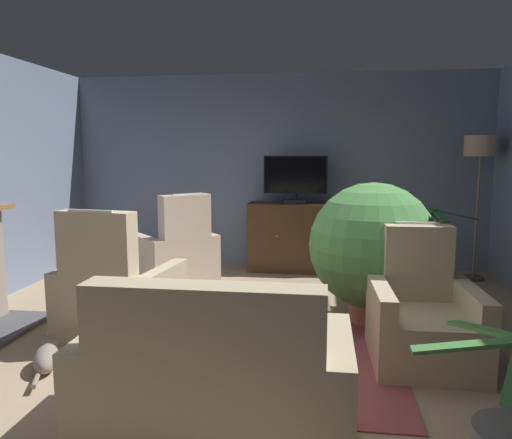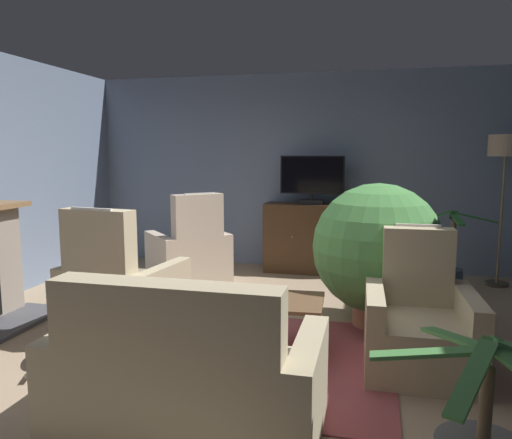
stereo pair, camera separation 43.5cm
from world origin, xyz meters
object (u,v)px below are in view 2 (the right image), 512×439
object	(u,v)px
tv_cabinet	(312,240)
sofa_floral	(186,383)
floor_lamp	(505,157)
armchair_angled_to_table	(190,255)
television	(312,178)
potted_plant_on_hearth_side	(377,249)
cat	(46,348)
coffee_table	(255,304)
armchair_by_fireplace	(121,293)
potted_plant_leafy_by_curtain	(451,273)
tv_remote	(268,299)
armchair_facing_sofa	(419,326)

from	to	relation	value
tv_cabinet	sofa_floral	world-z (taller)	sofa_floral
floor_lamp	armchair_angled_to_table	bearing A→B (deg)	-168.45
sofa_floral	floor_lamp	distance (m)	4.91
armchair_angled_to_table	television	bearing A→B (deg)	31.35
tv_cabinet	television	bearing A→B (deg)	-90.00
armchair_angled_to_table	potted_plant_on_hearth_side	xyz separation A→B (m)	(2.30, -1.05, 0.39)
cat	floor_lamp	size ratio (longest dim) A/B	0.37
tv_cabinet	coffee_table	world-z (taller)	tv_cabinet
armchair_by_fireplace	tv_cabinet	bearing A→B (deg)	61.27
coffee_table	potted_plant_leafy_by_curtain	xyz separation A→B (m)	(1.83, 2.06, -0.13)
coffee_table	floor_lamp	xyz separation A→B (m)	(2.47, 2.68, 1.19)
tv_remote	armchair_by_fireplace	distance (m)	1.48
armchair_facing_sofa	armchair_angled_to_table	world-z (taller)	armchair_angled_to_table
tv_remote	potted_plant_on_hearth_side	distance (m)	1.28
sofa_floral	potted_plant_leafy_by_curtain	bearing A→B (deg)	60.16
television	floor_lamp	distance (m)	2.37
tv_cabinet	television	world-z (taller)	television
armchair_angled_to_table	potted_plant_on_hearth_side	distance (m)	2.56
tv_cabinet	television	distance (m)	0.85
tv_cabinet	floor_lamp	bearing A→B (deg)	-3.76
armchair_angled_to_table	cat	bearing A→B (deg)	-96.42
tv_remote	potted_plant_on_hearth_side	world-z (taller)	potted_plant_on_hearth_side
tv_remote	sofa_floral	distance (m)	1.29
sofa_floral	armchair_facing_sofa	distance (m)	1.90
tv_cabinet	potted_plant_on_hearth_side	size ratio (longest dim) A/B	0.95
cat	potted_plant_on_hearth_side	bearing A→B (deg)	28.81
sofa_floral	armchair_by_fireplace	bearing A→B (deg)	129.71
tv_cabinet	potted_plant_on_hearth_side	xyz separation A→B (m)	(0.86, -1.98, 0.29)
armchair_facing_sofa	potted_plant_leafy_by_curtain	bearing A→B (deg)	75.65
armchair_facing_sofa	armchair_angled_to_table	size ratio (longest dim) A/B	0.88
armchair_by_fireplace	television	bearing A→B (deg)	60.78
tv_cabinet	armchair_by_fireplace	bearing A→B (deg)	-118.73
tv_cabinet	cat	size ratio (longest dim) A/B	1.88
tv_cabinet	potted_plant_leafy_by_curtain	xyz separation A→B (m)	(1.71, -0.78, -0.18)
television	sofa_floral	size ratio (longest dim) A/B	0.56
potted_plant_on_hearth_side	cat	size ratio (longest dim) A/B	1.99
armchair_by_fireplace	floor_lamp	world-z (taller)	floor_lamp
tv_remote	potted_plant_on_hearth_side	xyz separation A→B (m)	(0.86, 0.90, 0.28)
armchair_by_fireplace	armchair_facing_sofa	bearing A→B (deg)	-4.43
tv_remote	potted_plant_leafy_by_curtain	size ratio (longest dim) A/B	0.17
sofa_floral	armchair_by_fireplace	size ratio (longest dim) A/B	1.30
armchair_by_fireplace	cat	xyz separation A→B (m)	(-0.26, -0.74, -0.26)
coffee_table	sofa_floral	world-z (taller)	sofa_floral
potted_plant_leafy_by_curtain	tv_cabinet	bearing A→B (deg)	155.54
sofa_floral	cat	bearing A→B (deg)	153.51
armchair_facing_sofa	potted_plant_leafy_by_curtain	xyz separation A→B (m)	(0.53, 2.08, -0.05)
tv_cabinet	armchair_facing_sofa	world-z (taller)	armchair_facing_sofa
coffee_table	armchair_angled_to_table	distance (m)	2.32
cat	armchair_facing_sofa	bearing A→B (deg)	10.55
television	floor_lamp	world-z (taller)	floor_lamp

